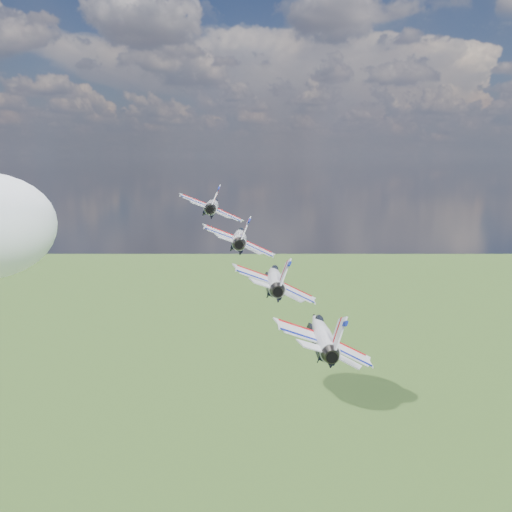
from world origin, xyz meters
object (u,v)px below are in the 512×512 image
(jet_2, at_px, (275,278))
(jet_3, at_px, (322,333))
(jet_0, at_px, (213,205))
(jet_1, at_px, (240,237))

(jet_2, relative_size, jet_3, 1.00)
(jet_0, bearing_deg, jet_1, -68.46)
(jet_0, bearing_deg, jet_3, -68.46)
(jet_2, xyz_separation_m, jet_3, (8.17, -8.97, -3.56))
(jet_0, relative_size, jet_3, 1.00)
(jet_2, distance_m, jet_3, 12.64)
(jet_0, xyz_separation_m, jet_2, (16.34, -17.93, -7.12))
(jet_1, bearing_deg, jet_0, 111.54)
(jet_2, height_order, jet_3, jet_2)
(jet_0, xyz_separation_m, jet_3, (24.52, -26.90, -10.68))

